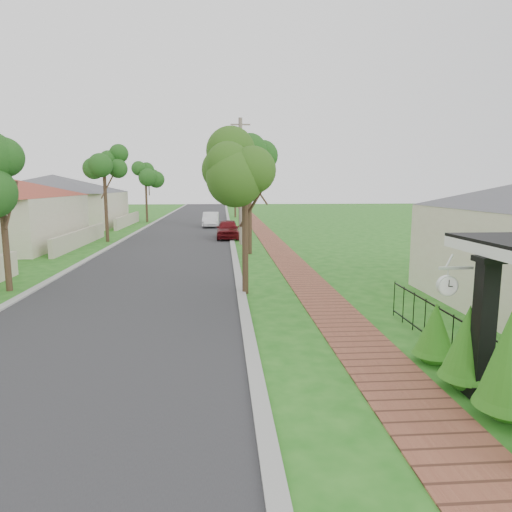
{
  "coord_description": "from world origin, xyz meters",
  "views": [
    {
      "loc": [
        0.04,
        -8.32,
        3.72
      ],
      "look_at": [
        1.07,
        5.74,
        1.5
      ],
      "focal_mm": 32.0,
      "sensor_mm": 36.0,
      "label": 1
    }
  ],
  "objects_px": {
    "utility_pole": "(241,181)",
    "station_clock": "(448,284)",
    "near_tree": "(245,176)",
    "parked_car_red": "(228,229)",
    "parked_car_white": "(211,220)",
    "porch_post": "(483,335)"
  },
  "relations": [
    {
      "from": "utility_pole",
      "to": "porch_post",
      "type": "bearing_deg",
      "value": -80.88
    },
    {
      "from": "parked_car_white",
      "to": "station_clock",
      "type": "xyz_separation_m",
      "value": [
        5.06,
        -32.77,
        1.31
      ]
    },
    {
      "from": "porch_post",
      "to": "parked_car_red",
      "type": "height_order",
      "value": "porch_post"
    },
    {
      "from": "utility_pole",
      "to": "parked_car_white",
      "type": "bearing_deg",
      "value": 100.15
    },
    {
      "from": "utility_pole",
      "to": "station_clock",
      "type": "relative_size",
      "value": 11.96
    },
    {
      "from": "utility_pole",
      "to": "near_tree",
      "type": "bearing_deg",
      "value": -91.67
    },
    {
      "from": "utility_pole",
      "to": "station_clock",
      "type": "bearing_deg",
      "value": -82.03
    },
    {
      "from": "parked_car_red",
      "to": "parked_car_white",
      "type": "bearing_deg",
      "value": 99.13
    },
    {
      "from": "near_tree",
      "to": "station_clock",
      "type": "xyz_separation_m",
      "value": [
        3.26,
        -7.6,
        -2.05
      ]
    },
    {
      "from": "parked_car_red",
      "to": "station_clock",
      "type": "height_order",
      "value": "station_clock"
    },
    {
      "from": "porch_post",
      "to": "near_tree",
      "type": "relative_size",
      "value": 0.5
    },
    {
      "from": "parked_car_white",
      "to": "station_clock",
      "type": "height_order",
      "value": "station_clock"
    },
    {
      "from": "near_tree",
      "to": "porch_post",
      "type": "bearing_deg",
      "value": -64.89
    },
    {
      "from": "parked_car_white",
      "to": "utility_pole",
      "type": "bearing_deg",
      "value": -79.22
    },
    {
      "from": "station_clock",
      "to": "parked_car_red",
      "type": "bearing_deg",
      "value": 98.75
    },
    {
      "from": "parked_car_red",
      "to": "near_tree",
      "type": "relative_size",
      "value": 0.76
    },
    {
      "from": "parked_car_red",
      "to": "utility_pole",
      "type": "height_order",
      "value": "utility_pole"
    },
    {
      "from": "parked_car_white",
      "to": "utility_pole",
      "type": "distance_m",
      "value": 12.79
    },
    {
      "from": "parked_car_white",
      "to": "near_tree",
      "type": "distance_m",
      "value": 25.46
    },
    {
      "from": "near_tree",
      "to": "utility_pole",
      "type": "xyz_separation_m",
      "value": [
        0.38,
        13.0,
        -0.1
      ]
    },
    {
      "from": "parked_car_red",
      "to": "near_tree",
      "type": "distance_m",
      "value": 16.53
    },
    {
      "from": "utility_pole",
      "to": "parked_car_red",
      "type": "bearing_deg",
      "value": 103.75
    }
  ]
}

